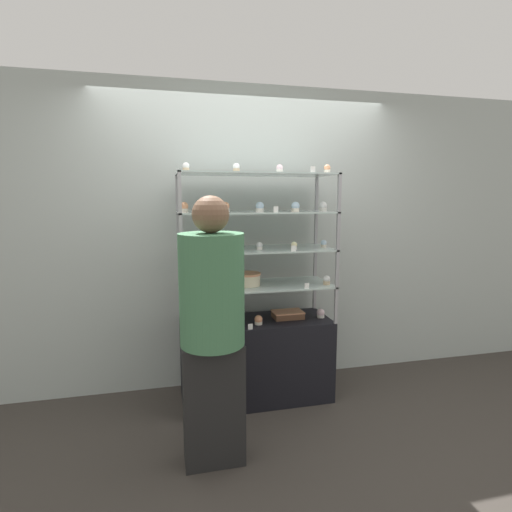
% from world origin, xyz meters
% --- Properties ---
extents(ground_plane, '(20.00, 20.00, 0.00)m').
position_xyz_m(ground_plane, '(0.00, 0.00, 0.00)').
color(ground_plane, '#38332D').
extents(back_wall, '(8.00, 0.05, 2.60)m').
position_xyz_m(back_wall, '(0.00, 0.38, 1.30)').
color(back_wall, '#A8B2AD').
rests_on(back_wall, ground_plane).
extents(display_base, '(1.21, 0.48, 0.67)m').
position_xyz_m(display_base, '(0.00, 0.00, 0.33)').
color(display_base, black).
rests_on(display_base, ground_plane).
extents(display_riser_lower, '(1.21, 0.48, 0.29)m').
position_xyz_m(display_riser_lower, '(0.00, 0.00, 0.94)').
color(display_riser_lower, '#99999E').
rests_on(display_riser_lower, display_base).
extents(display_riser_middle, '(1.21, 0.48, 0.29)m').
position_xyz_m(display_riser_middle, '(0.00, 0.00, 1.24)').
color(display_riser_middle, '#99999E').
rests_on(display_riser_middle, display_riser_lower).
extents(display_riser_upper, '(1.21, 0.48, 0.29)m').
position_xyz_m(display_riser_upper, '(0.00, 0.00, 1.53)').
color(display_riser_upper, '#99999E').
rests_on(display_riser_upper, display_riser_middle).
extents(display_riser_top, '(1.21, 0.48, 0.29)m').
position_xyz_m(display_riser_top, '(0.00, 0.00, 1.82)').
color(display_riser_top, '#99999E').
rests_on(display_riser_top, display_riser_upper).
extents(layer_cake_centerpiece, '(0.21, 0.21, 0.10)m').
position_xyz_m(layer_cake_centerpiece, '(-0.07, -0.00, 1.01)').
color(layer_cake_centerpiece, beige).
rests_on(layer_cake_centerpiece, display_riser_lower).
extents(sheet_cake_frosted, '(0.25, 0.17, 0.06)m').
position_xyz_m(sheet_cake_frosted, '(0.27, 0.00, 0.70)').
color(sheet_cake_frosted, brown).
rests_on(sheet_cake_frosted, display_base).
extents(cupcake_0, '(0.06, 0.06, 0.07)m').
position_xyz_m(cupcake_0, '(-0.55, -0.07, 0.70)').
color(cupcake_0, beige).
rests_on(cupcake_0, display_base).
extents(cupcake_1, '(0.06, 0.06, 0.07)m').
position_xyz_m(cupcake_1, '(-0.01, -0.11, 0.70)').
color(cupcake_1, beige).
rests_on(cupcake_1, display_base).
extents(cupcake_2, '(0.06, 0.06, 0.07)m').
position_xyz_m(cupcake_2, '(0.54, -0.05, 0.70)').
color(cupcake_2, white).
rests_on(cupcake_2, display_base).
extents(price_tag_0, '(0.04, 0.00, 0.04)m').
position_xyz_m(price_tag_0, '(-0.10, -0.22, 0.69)').
color(price_tag_0, white).
rests_on(price_tag_0, display_base).
extents(cupcake_3, '(0.06, 0.06, 0.07)m').
position_xyz_m(cupcake_3, '(-0.54, -0.09, 1.00)').
color(cupcake_3, beige).
rests_on(cupcake_3, display_riser_lower).
extents(cupcake_4, '(0.06, 0.06, 0.07)m').
position_xyz_m(cupcake_4, '(0.56, -0.12, 1.00)').
color(cupcake_4, '#CCB28C').
rests_on(cupcake_4, display_riser_lower).
extents(price_tag_1, '(0.04, 0.00, 0.04)m').
position_xyz_m(price_tag_1, '(0.35, -0.22, 0.98)').
color(price_tag_1, white).
rests_on(price_tag_1, display_riser_lower).
extents(cupcake_5, '(0.05, 0.05, 0.06)m').
position_xyz_m(cupcake_5, '(-0.54, -0.11, 1.28)').
color(cupcake_5, beige).
rests_on(cupcake_5, display_riser_middle).
extents(cupcake_6, '(0.05, 0.05, 0.06)m').
position_xyz_m(cupcake_6, '(-0.26, -0.10, 1.28)').
color(cupcake_6, '#CCB28C').
rests_on(cupcake_6, display_riser_middle).
extents(cupcake_7, '(0.05, 0.05, 0.06)m').
position_xyz_m(cupcake_7, '(0.01, -0.07, 1.28)').
color(cupcake_7, white).
rests_on(cupcake_7, display_riser_middle).
extents(cupcake_8, '(0.05, 0.05, 0.06)m').
position_xyz_m(cupcake_8, '(0.28, -0.11, 1.28)').
color(cupcake_8, white).
rests_on(cupcake_8, display_riser_middle).
extents(cupcake_9, '(0.05, 0.05, 0.06)m').
position_xyz_m(cupcake_9, '(0.56, -0.04, 1.28)').
color(cupcake_9, beige).
rests_on(cupcake_9, display_riser_middle).
extents(price_tag_2, '(0.04, 0.00, 0.04)m').
position_xyz_m(price_tag_2, '(0.24, -0.22, 1.28)').
color(price_tag_2, white).
rests_on(price_tag_2, display_riser_middle).
extents(cupcake_10, '(0.06, 0.06, 0.08)m').
position_xyz_m(cupcake_10, '(-0.56, -0.04, 1.58)').
color(cupcake_10, beige).
rests_on(cupcake_10, display_riser_upper).
extents(cupcake_11, '(0.06, 0.06, 0.08)m').
position_xyz_m(cupcake_11, '(-0.26, -0.11, 1.58)').
color(cupcake_11, white).
rests_on(cupcake_11, display_riser_upper).
extents(cupcake_12, '(0.06, 0.06, 0.08)m').
position_xyz_m(cupcake_12, '(0.01, -0.09, 1.58)').
color(cupcake_12, white).
rests_on(cupcake_12, display_riser_upper).
extents(cupcake_13, '(0.06, 0.06, 0.08)m').
position_xyz_m(cupcake_13, '(0.28, -0.13, 1.58)').
color(cupcake_13, beige).
rests_on(cupcake_13, display_riser_upper).
extents(cupcake_14, '(0.06, 0.06, 0.08)m').
position_xyz_m(cupcake_14, '(0.54, -0.04, 1.58)').
color(cupcake_14, white).
rests_on(cupcake_14, display_riser_upper).
extents(price_tag_3, '(0.04, 0.00, 0.04)m').
position_xyz_m(price_tag_3, '(0.10, -0.22, 1.57)').
color(price_tag_3, white).
rests_on(price_tag_3, display_riser_upper).
extents(cupcake_15, '(0.05, 0.05, 0.07)m').
position_xyz_m(cupcake_15, '(-0.54, -0.06, 1.87)').
color(cupcake_15, '#CCB28C').
rests_on(cupcake_15, display_riser_top).
extents(cupcake_16, '(0.05, 0.05, 0.07)m').
position_xyz_m(cupcake_16, '(-0.17, -0.09, 1.87)').
color(cupcake_16, '#CCB28C').
rests_on(cupcake_16, display_riser_top).
extents(cupcake_17, '(0.05, 0.05, 0.07)m').
position_xyz_m(cupcake_17, '(0.18, -0.05, 1.87)').
color(cupcake_17, white).
rests_on(cupcake_17, display_riser_top).
extents(cupcake_18, '(0.05, 0.05, 0.07)m').
position_xyz_m(cupcake_18, '(0.54, -0.11, 1.87)').
color(cupcake_18, beige).
rests_on(cupcake_18, display_riser_top).
extents(price_tag_4, '(0.04, 0.00, 0.04)m').
position_xyz_m(price_tag_4, '(0.38, -0.22, 1.86)').
color(price_tag_4, white).
rests_on(price_tag_4, display_riser_top).
extents(customer_figure, '(0.39, 0.39, 1.67)m').
position_xyz_m(customer_figure, '(-0.44, -0.73, 0.89)').
color(customer_figure, black).
rests_on(customer_figure, ground_plane).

